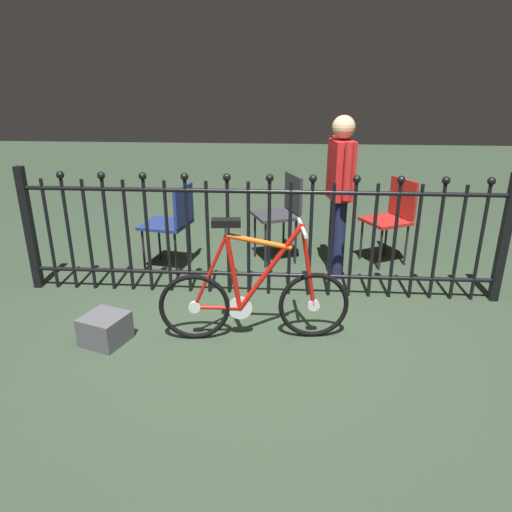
# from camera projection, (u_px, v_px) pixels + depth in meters

# --- Properties ---
(ground_plane) EXTENTS (20.00, 20.00, 0.00)m
(ground_plane) POSITION_uv_depth(u_px,v_px,m) (253.00, 334.00, 3.66)
(ground_plane) COLOR #303E2D
(iron_fence) EXTENTS (4.14, 0.07, 1.11)m
(iron_fence) POSITION_uv_depth(u_px,v_px,m) (254.00, 233.00, 4.12)
(iron_fence) COLOR black
(iron_fence) RESTS_ON ground
(bicycle) EXTENTS (1.39, 0.40, 0.92)m
(bicycle) POSITION_uv_depth(u_px,v_px,m) (254.00, 297.00, 3.49)
(bicycle) COLOR black
(bicycle) RESTS_ON ground
(chair_charcoal) EXTENTS (0.53, 0.53, 0.89)m
(chair_charcoal) POSITION_uv_depth(u_px,v_px,m) (283.00, 209.00, 4.90)
(chair_charcoal) COLOR black
(chair_charcoal) RESTS_ON ground
(chair_navy) EXTENTS (0.51, 0.50, 0.84)m
(chair_navy) POSITION_uv_depth(u_px,v_px,m) (173.00, 219.00, 4.69)
(chair_navy) COLOR black
(chair_navy) RESTS_ON ground
(chair_red) EXTENTS (0.54, 0.54, 0.86)m
(chair_red) POSITION_uv_depth(u_px,v_px,m) (393.00, 213.00, 4.86)
(chair_red) COLOR black
(chair_red) RESTS_ON ground
(person_visitor) EXTENTS (0.24, 0.47, 1.50)m
(person_visitor) POSITION_uv_depth(u_px,v_px,m) (340.00, 185.00, 4.40)
(person_visitor) COLOR #191E3F
(person_visitor) RESTS_ON ground
(display_crate) EXTENTS (0.37, 0.37, 0.21)m
(display_crate) POSITION_uv_depth(u_px,v_px,m) (105.00, 329.00, 3.51)
(display_crate) COLOR #4C4C51
(display_crate) RESTS_ON ground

